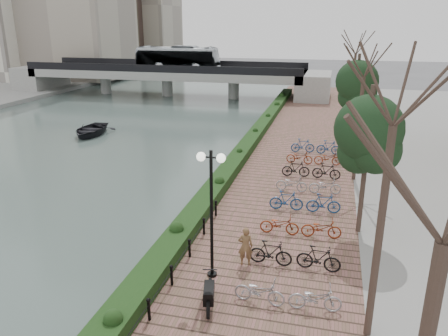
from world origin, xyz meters
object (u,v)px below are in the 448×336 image
(lamppost, at_px, (211,188))
(pedestrian, at_px, (245,246))
(boat, at_px, (90,130))
(motorcycle, at_px, (209,292))

(lamppost, distance_m, pedestrian, 3.07)
(lamppost, relative_size, pedestrian, 3.06)
(pedestrian, bearing_deg, lamppost, 36.87)
(pedestrian, bearing_deg, boat, -55.25)
(boat, bearing_deg, motorcycle, -57.64)
(motorcycle, relative_size, boat, 0.33)
(motorcycle, bearing_deg, boat, 115.17)
(motorcycle, bearing_deg, pedestrian, 63.90)
(motorcycle, xyz_separation_m, boat, (-16.81, 21.22, -0.48))
(motorcycle, bearing_deg, lamppost, 89.35)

